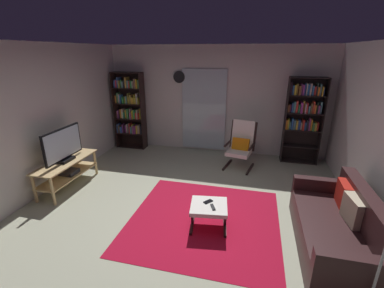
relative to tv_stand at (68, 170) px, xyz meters
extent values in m
plane|color=#A8AA90|center=(2.37, -0.30, -0.35)|extent=(7.02, 7.02, 0.00)
cube|color=silver|center=(2.37, 2.60, 0.95)|extent=(5.60, 0.06, 2.60)
cube|color=silver|center=(-0.33, -0.30, 0.95)|extent=(0.06, 6.00, 2.60)
cube|color=silver|center=(2.08, 2.54, 0.70)|extent=(1.10, 0.01, 2.00)
cube|color=#A90F29|center=(2.70, -0.44, -0.35)|extent=(2.23, 2.17, 0.01)
cube|color=tan|center=(0.00, -0.01, 0.17)|extent=(0.46, 1.33, 0.02)
cube|color=tan|center=(0.00, -0.01, -0.11)|extent=(0.42, 1.27, 0.02)
cylinder|color=tan|center=(0.18, -0.62, -0.10)|extent=(0.05, 0.05, 0.51)
cylinder|color=tan|center=(0.18, 0.61, -0.10)|extent=(0.05, 0.05, 0.51)
cylinder|color=tan|center=(-0.18, -0.62, -0.10)|extent=(0.05, 0.05, 0.51)
cylinder|color=tan|center=(-0.18, 0.61, -0.10)|extent=(0.05, 0.05, 0.51)
cube|color=#28282D|center=(0.00, 0.04, -0.07)|extent=(0.28, 0.28, 0.07)
cube|color=black|center=(0.00, -0.01, 0.21)|extent=(0.20, 0.32, 0.05)
cube|color=black|center=(0.00, -0.01, 0.52)|extent=(0.04, 0.94, 0.57)
cube|color=silver|center=(0.02, -0.01, 0.52)|extent=(0.01, 0.89, 0.51)
cube|color=black|center=(-0.20, 2.31, 0.63)|extent=(0.02, 0.30, 1.96)
cube|color=black|center=(0.56, 2.31, 0.63)|extent=(0.02, 0.30, 1.96)
cube|color=black|center=(0.18, 2.45, 0.63)|extent=(0.77, 0.02, 1.96)
cube|color=black|center=(0.18, 2.31, -0.34)|extent=(0.74, 0.28, 0.02)
cube|color=black|center=(0.18, 2.31, 0.04)|extent=(0.74, 0.28, 0.02)
cube|color=black|center=(0.18, 2.31, 0.43)|extent=(0.74, 0.28, 0.02)
cube|color=black|center=(0.18, 2.31, 0.82)|extent=(0.74, 0.28, 0.02)
cube|color=black|center=(0.18, 2.31, 1.21)|extent=(0.74, 0.28, 0.02)
cube|color=black|center=(0.18, 2.31, 1.59)|extent=(0.74, 0.28, 0.02)
cube|color=#3F66AA|center=(-0.17, 2.29, 0.16)|extent=(0.02, 0.20, 0.23)
cube|color=brown|center=(-0.13, 2.30, 0.14)|extent=(0.04, 0.17, 0.19)
cube|color=#3261B1|center=(-0.07, 2.29, 0.13)|extent=(0.04, 0.17, 0.16)
cube|color=purple|center=(-0.04, 2.30, 0.16)|extent=(0.02, 0.13, 0.22)
cube|color=#2F1D22|center=(0.00, 2.29, 0.15)|extent=(0.02, 0.11, 0.21)
cube|color=purple|center=(0.04, 2.32, 0.14)|extent=(0.04, 0.11, 0.19)
cube|color=beige|center=(0.08, 2.32, 0.16)|extent=(0.03, 0.15, 0.23)
cube|color=#3961B2|center=(0.13, 2.32, 0.16)|extent=(0.03, 0.12, 0.22)
cube|color=red|center=(0.17, 2.31, 0.18)|extent=(0.03, 0.18, 0.26)
cube|color=teal|center=(0.21, 2.30, 0.14)|extent=(0.04, 0.16, 0.18)
cube|color=#9C9831|center=(0.25, 2.30, 0.16)|extent=(0.03, 0.17, 0.23)
cube|color=#90458C|center=(0.28, 2.29, 0.15)|extent=(0.02, 0.24, 0.21)
cube|color=#933A8A|center=(0.32, 2.30, 0.15)|extent=(0.04, 0.22, 0.21)
cube|color=gold|center=(0.37, 2.32, 0.16)|extent=(0.03, 0.21, 0.22)
cube|color=beige|center=(0.41, 2.31, 0.16)|extent=(0.04, 0.15, 0.22)
cube|color=orange|center=(0.45, 2.32, 0.15)|extent=(0.03, 0.13, 0.20)
cube|color=#1D2331|center=(0.49, 2.29, 0.17)|extent=(0.03, 0.18, 0.24)
cube|color=brown|center=(-0.16, 2.31, 0.53)|extent=(0.03, 0.14, 0.18)
cube|color=#99498B|center=(-0.12, 2.30, 0.54)|extent=(0.03, 0.17, 0.21)
cube|color=black|center=(-0.08, 2.32, 0.54)|extent=(0.02, 0.19, 0.20)
cube|color=orange|center=(-0.05, 2.29, 0.55)|extent=(0.03, 0.12, 0.23)
cube|color=beige|center=(-0.01, 2.31, 0.56)|extent=(0.04, 0.17, 0.24)
cube|color=#2C7B52|center=(0.04, 2.29, 0.52)|extent=(0.03, 0.13, 0.16)
cube|color=gold|center=(0.08, 2.32, 0.55)|extent=(0.03, 0.14, 0.22)
cube|color=#56969A|center=(0.12, 2.30, 0.57)|extent=(0.02, 0.12, 0.26)
cube|color=#367D3B|center=(0.16, 2.32, 0.57)|extent=(0.04, 0.23, 0.26)
cube|color=beige|center=(0.20, 2.32, 0.57)|extent=(0.02, 0.14, 0.25)
cube|color=#9F4584|center=(0.24, 2.29, 0.52)|extent=(0.03, 0.23, 0.17)
cube|color=gold|center=(0.28, 2.29, 0.55)|extent=(0.03, 0.17, 0.22)
cube|color=#3B8D45|center=(0.33, 2.30, 0.55)|extent=(0.04, 0.15, 0.23)
cube|color=red|center=(0.37, 2.31, 0.52)|extent=(0.03, 0.17, 0.16)
cube|color=beige|center=(0.41, 2.32, 0.56)|extent=(0.02, 0.22, 0.24)
cube|color=red|center=(0.44, 2.30, 0.52)|extent=(0.03, 0.15, 0.15)
cube|color=#A69C29|center=(0.48, 2.32, 0.57)|extent=(0.03, 0.11, 0.27)
cube|color=orange|center=(-0.16, 2.30, 0.93)|extent=(0.03, 0.11, 0.19)
cube|color=#3F7A4C|center=(-0.11, 2.32, 0.96)|extent=(0.04, 0.14, 0.27)
cube|color=#BFB0A1|center=(-0.06, 2.30, 0.95)|extent=(0.04, 0.12, 0.23)
cube|color=#276AAD|center=(-0.02, 2.29, 0.94)|extent=(0.03, 0.13, 0.21)
cube|color=#3C824B|center=(0.02, 2.32, 0.91)|extent=(0.03, 0.12, 0.17)
cube|color=green|center=(0.05, 2.32, 0.91)|extent=(0.04, 0.23, 0.15)
cube|color=gold|center=(0.10, 2.31, 0.92)|extent=(0.04, 0.11, 0.17)
cube|color=#589791|center=(0.15, 2.29, 0.93)|extent=(0.04, 0.15, 0.19)
cube|color=olive|center=(0.19, 2.31, 0.96)|extent=(0.03, 0.15, 0.26)
cube|color=olive|center=(0.22, 2.29, 0.92)|extent=(0.02, 0.19, 0.18)
cube|color=olive|center=(0.26, 2.32, 0.94)|extent=(0.04, 0.18, 0.22)
cube|color=gold|center=(0.29, 2.32, 0.92)|extent=(0.02, 0.22, 0.17)
cube|color=gold|center=(0.33, 2.31, 0.91)|extent=(0.02, 0.20, 0.16)
cube|color=#A09826|center=(0.36, 2.29, 0.95)|extent=(0.02, 0.14, 0.24)
cube|color=gold|center=(0.39, 2.32, 0.91)|extent=(0.02, 0.21, 0.16)
cube|color=beige|center=(0.43, 2.30, 0.97)|extent=(0.03, 0.16, 0.27)
cube|color=#A39E34|center=(0.47, 2.30, 0.91)|extent=(0.03, 0.20, 0.17)
cube|color=orange|center=(0.51, 2.31, 0.91)|extent=(0.03, 0.12, 0.15)
cube|color=#326CB2|center=(-0.16, 2.31, 1.30)|extent=(0.03, 0.12, 0.15)
cube|color=#3758B7|center=(-0.12, 2.31, 1.32)|extent=(0.02, 0.21, 0.19)
cube|color=red|center=(-0.09, 2.32, 1.32)|extent=(0.03, 0.23, 0.19)
cube|color=#395CA4|center=(-0.05, 2.31, 1.35)|extent=(0.03, 0.22, 0.26)
cube|color=#98983E|center=(-0.01, 2.30, 1.32)|extent=(0.03, 0.23, 0.18)
cube|color=#388C42|center=(0.03, 2.31, 1.32)|extent=(0.03, 0.13, 0.19)
cube|color=#599094|center=(0.07, 2.29, 1.30)|extent=(0.04, 0.15, 0.16)
cube|color=#27282D|center=(0.12, 2.29, 1.32)|extent=(0.04, 0.11, 0.20)
cube|color=gold|center=(0.17, 2.31, 1.35)|extent=(0.03, 0.22, 0.26)
cube|color=#5A8F90|center=(0.22, 2.29, 1.32)|extent=(0.04, 0.17, 0.19)
cube|color=#BF3630|center=(0.26, 2.32, 1.31)|extent=(0.03, 0.23, 0.18)
cube|color=#2D803C|center=(0.31, 2.32, 1.32)|extent=(0.04, 0.21, 0.19)
cube|color=beige|center=(0.35, 2.30, 1.31)|extent=(0.03, 0.19, 0.17)
cube|color=black|center=(0.39, 2.32, 1.34)|extent=(0.02, 0.18, 0.24)
cube|color=brown|center=(0.42, 2.29, 1.34)|extent=(0.04, 0.22, 0.23)
cube|color=gold|center=(0.46, 2.31, 1.34)|extent=(0.03, 0.22, 0.22)
cube|color=#437842|center=(0.51, 2.30, 1.33)|extent=(0.04, 0.18, 0.21)
cube|color=black|center=(4.00, 2.30, 0.61)|extent=(0.02, 0.30, 1.93)
cube|color=black|center=(4.78, 2.30, 0.61)|extent=(0.02, 0.30, 1.93)
cube|color=black|center=(4.39, 2.45, 0.61)|extent=(0.79, 0.02, 1.93)
cube|color=black|center=(4.39, 2.30, -0.34)|extent=(0.76, 0.28, 0.02)
cube|color=black|center=(4.39, 2.30, 0.03)|extent=(0.76, 0.28, 0.02)
cube|color=black|center=(4.39, 2.30, 0.42)|extent=(0.76, 0.28, 0.02)
cube|color=black|center=(4.39, 2.30, 0.81)|extent=(0.76, 0.28, 0.02)
cube|color=black|center=(4.39, 2.30, 1.19)|extent=(0.76, 0.28, 0.02)
cube|color=black|center=(4.39, 2.30, 1.56)|extent=(0.76, 0.28, 0.02)
cube|color=orange|center=(4.04, 2.31, 0.53)|extent=(0.04, 0.21, 0.21)
cube|color=gold|center=(4.08, 2.31, 0.55)|extent=(0.03, 0.16, 0.23)
cube|color=teal|center=(4.12, 2.30, 0.51)|extent=(0.03, 0.10, 0.16)
cube|color=#2759A4|center=(4.16, 2.31, 0.55)|extent=(0.03, 0.19, 0.25)
cube|color=#598E98|center=(4.21, 2.31, 0.53)|extent=(0.04, 0.16, 0.21)
cube|color=gold|center=(4.26, 2.31, 0.53)|extent=(0.04, 0.16, 0.21)
cube|color=#3154A8|center=(4.31, 2.32, 0.54)|extent=(0.04, 0.15, 0.21)
cube|color=beige|center=(4.36, 2.30, 0.51)|extent=(0.03, 0.10, 0.16)
cube|color=red|center=(4.39, 2.30, 0.55)|extent=(0.03, 0.23, 0.24)
cube|color=#2759A4|center=(4.44, 2.31, 0.52)|extent=(0.04, 0.16, 0.18)
cube|color=#28272F|center=(4.49, 2.32, 0.54)|extent=(0.03, 0.17, 0.22)
cube|color=#A04485|center=(4.52, 2.29, 0.56)|extent=(0.02, 0.14, 0.27)
cube|color=orange|center=(4.56, 2.30, 0.55)|extent=(0.03, 0.13, 0.25)
cube|color=#3D8444|center=(4.60, 2.31, 0.52)|extent=(0.03, 0.23, 0.19)
cube|color=gold|center=(4.65, 2.32, 0.52)|extent=(0.04, 0.21, 0.18)
cube|color=red|center=(4.70, 2.32, 0.52)|extent=(0.03, 0.15, 0.18)
cube|color=brown|center=(4.05, 2.31, 0.90)|extent=(0.04, 0.18, 0.17)
cube|color=#9F4484|center=(4.09, 2.31, 0.90)|extent=(0.02, 0.10, 0.16)
cube|color=#3159A2|center=(4.12, 2.29, 0.92)|extent=(0.03, 0.12, 0.22)
cube|color=teal|center=(4.16, 2.30, 0.93)|extent=(0.03, 0.14, 0.23)
cube|color=red|center=(4.21, 2.30, 0.94)|extent=(0.04, 0.17, 0.26)
cube|color=#2B8851|center=(4.26, 2.30, 0.91)|extent=(0.03, 0.15, 0.18)
cube|color=#983389|center=(4.31, 2.30, 0.93)|extent=(0.04, 0.23, 0.23)
cube|color=gold|center=(4.36, 2.32, 0.94)|extent=(0.03, 0.10, 0.26)
cube|color=beige|center=(4.39, 2.30, 0.91)|extent=(0.03, 0.20, 0.20)
cube|color=red|center=(4.42, 2.30, 0.93)|extent=(0.03, 0.17, 0.23)
cube|color=teal|center=(4.47, 2.32, 0.90)|extent=(0.03, 0.23, 0.17)
cube|color=brown|center=(4.51, 2.30, 0.93)|extent=(0.04, 0.15, 0.22)
cube|color=red|center=(4.55, 2.29, 0.95)|extent=(0.03, 0.17, 0.26)
cube|color=orange|center=(4.58, 2.31, 0.91)|extent=(0.03, 0.19, 0.19)
cube|color=black|center=(4.62, 2.32, 0.94)|extent=(0.03, 0.23, 0.25)
cube|color=#974186|center=(4.66, 2.31, 0.91)|extent=(0.03, 0.20, 0.18)
cube|color=teal|center=(4.70, 2.31, 0.94)|extent=(0.04, 0.14, 0.25)
cube|color=#291D2A|center=(4.05, 2.32, 1.34)|extent=(0.04, 0.21, 0.27)
cube|color=#3169AB|center=(4.09, 2.29, 1.30)|extent=(0.03, 0.15, 0.20)
cube|color=gold|center=(4.13, 2.31, 1.31)|extent=(0.04, 0.20, 0.21)
cube|color=#A88B3F|center=(4.17, 2.31, 1.32)|extent=(0.03, 0.13, 0.24)
cube|color=brown|center=(4.22, 2.29, 1.30)|extent=(0.04, 0.23, 0.20)
cube|color=#8D4282|center=(4.26, 2.32, 1.32)|extent=(0.03, 0.19, 0.23)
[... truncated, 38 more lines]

